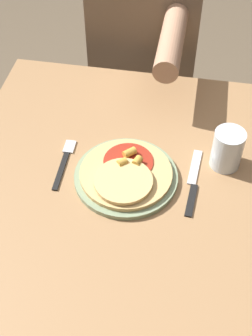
{
  "coord_description": "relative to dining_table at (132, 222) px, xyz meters",
  "views": [
    {
      "loc": [
        0.11,
        -0.71,
        1.64
      ],
      "look_at": [
        -0.02,
        0.05,
        0.78
      ],
      "focal_mm": 50.0,
      "sensor_mm": 36.0,
      "label": 1
    }
  ],
  "objects": [
    {
      "name": "pizza",
      "position": [
        -0.02,
        0.04,
        0.14
      ],
      "size": [
        0.23,
        0.23,
        0.04
      ],
      "color": "tan",
      "rests_on": "plate"
    },
    {
      "name": "fork",
      "position": [
        -0.19,
        0.08,
        0.12
      ],
      "size": [
        0.03,
        0.18,
        0.0
      ],
      "color": "black",
      "rests_on": "dining_table"
    },
    {
      "name": "dining_table",
      "position": [
        0.0,
        0.0,
        0.0
      ],
      "size": [
        0.92,
        0.99,
        0.74
      ],
      "color": "#9E754C",
      "rests_on": "ground_plane"
    },
    {
      "name": "knife",
      "position": [
        0.14,
        0.06,
        0.12
      ],
      "size": [
        0.03,
        0.22,
        0.0
      ],
      "color": "black",
      "rests_on": "dining_table"
    },
    {
      "name": "ground_plane",
      "position": [
        0.0,
        0.0,
        -0.62
      ],
      "size": [
        8.0,
        8.0,
        0.0
      ],
      "primitive_type": "plane",
      "color": "brown"
    },
    {
      "name": "person_diner",
      "position": [
        -0.07,
        0.7,
        0.09
      ],
      "size": [
        0.37,
        0.52,
        1.22
      ],
      "color": "#2D2D38",
      "rests_on": "ground_plane"
    },
    {
      "name": "drinking_glass",
      "position": [
        0.22,
        0.14,
        0.17
      ],
      "size": [
        0.08,
        0.08,
        0.11
      ],
      "color": "silver",
      "rests_on": "dining_table"
    },
    {
      "name": "plate",
      "position": [
        -0.02,
        0.05,
        0.12
      ],
      "size": [
        0.26,
        0.26,
        0.01
      ],
      "color": "gray",
      "rests_on": "dining_table"
    }
  ]
}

